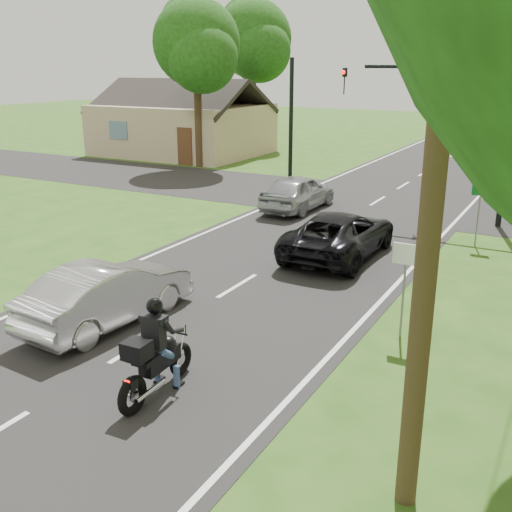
{
  "coord_description": "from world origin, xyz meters",
  "views": [
    {
      "loc": [
        7.68,
        -8.9,
        5.64
      ],
      "look_at": [
        1.12,
        3.0,
        1.3
      ],
      "focal_mm": 42.0,
      "sensor_mm": 36.0,
      "label": 1
    }
  ],
  "objects_px": {
    "utility_pole_near": "(440,118)",
    "silver_suv": "(298,192)",
    "motorcycle_rider": "(154,358)",
    "sign_white": "(405,268)",
    "traffic_signal": "(457,109)",
    "sign_green": "(480,198)",
    "dark_suv": "(340,234)",
    "silver_sedan": "(108,293)"
  },
  "relations": [
    {
      "from": "silver_suv",
      "to": "sign_white",
      "type": "height_order",
      "value": "sign_white"
    },
    {
      "from": "silver_sedan",
      "to": "sign_green",
      "type": "xyz_separation_m",
      "value": [
        6.26,
        10.43,
        0.88
      ]
    },
    {
      "from": "sign_white",
      "to": "silver_sedan",
      "type": "bearing_deg",
      "value": -158.15
    },
    {
      "from": "motorcycle_rider",
      "to": "silver_sedan",
      "type": "distance_m",
      "value": 3.52
    },
    {
      "from": "silver_sedan",
      "to": "sign_white",
      "type": "distance_m",
      "value": 6.59
    },
    {
      "from": "motorcycle_rider",
      "to": "dark_suv",
      "type": "bearing_deg",
      "value": 88.29
    },
    {
      "from": "silver_sedan",
      "to": "utility_pole_near",
      "type": "relative_size",
      "value": 0.43
    },
    {
      "from": "utility_pole_near",
      "to": "sign_white",
      "type": "bearing_deg",
      "value": 106.76
    },
    {
      "from": "silver_suv",
      "to": "sign_white",
      "type": "bearing_deg",
      "value": 126.75
    },
    {
      "from": "silver_suv",
      "to": "sign_white",
      "type": "xyz_separation_m",
      "value": [
        7.06,
        -9.86,
        0.86
      ]
    },
    {
      "from": "silver_sedan",
      "to": "utility_pole_near",
      "type": "bearing_deg",
      "value": 165.27
    },
    {
      "from": "motorcycle_rider",
      "to": "utility_pole_near",
      "type": "relative_size",
      "value": 0.22
    },
    {
      "from": "traffic_signal",
      "to": "sign_white",
      "type": "bearing_deg",
      "value": -82.95
    },
    {
      "from": "motorcycle_rider",
      "to": "sign_white",
      "type": "bearing_deg",
      "value": 52.01
    },
    {
      "from": "silver_sedan",
      "to": "sign_green",
      "type": "bearing_deg",
      "value": -117.06
    },
    {
      "from": "motorcycle_rider",
      "to": "sign_green",
      "type": "distance_m",
      "value": 12.91
    },
    {
      "from": "motorcycle_rider",
      "to": "utility_pole_near",
      "type": "bearing_deg",
      "value": -9.14
    },
    {
      "from": "silver_sedan",
      "to": "utility_pole_near",
      "type": "height_order",
      "value": "utility_pole_near"
    },
    {
      "from": "silver_suv",
      "to": "utility_pole_near",
      "type": "distance_m",
      "value": 17.67
    },
    {
      "from": "motorcycle_rider",
      "to": "silver_suv",
      "type": "height_order",
      "value": "motorcycle_rider"
    },
    {
      "from": "sign_green",
      "to": "sign_white",
      "type": "bearing_deg",
      "value": -91.43
    },
    {
      "from": "motorcycle_rider",
      "to": "sign_green",
      "type": "bearing_deg",
      "value": 72.36
    },
    {
      "from": "silver_suv",
      "to": "sign_white",
      "type": "relative_size",
      "value": 2.01
    },
    {
      "from": "dark_suv",
      "to": "motorcycle_rider",
      "type": "bearing_deg",
      "value": 90.43
    },
    {
      "from": "silver_suv",
      "to": "motorcycle_rider",
      "type": "bearing_deg",
      "value": 106.39
    },
    {
      "from": "motorcycle_rider",
      "to": "silver_sedan",
      "type": "bearing_deg",
      "value": 142.77
    },
    {
      "from": "dark_suv",
      "to": "silver_sedan",
      "type": "distance_m",
      "value": 7.77
    },
    {
      "from": "dark_suv",
      "to": "sign_white",
      "type": "relative_size",
      "value": 2.35
    },
    {
      "from": "motorcycle_rider",
      "to": "dark_suv",
      "type": "height_order",
      "value": "motorcycle_rider"
    },
    {
      "from": "traffic_signal",
      "to": "sign_green",
      "type": "bearing_deg",
      "value": -62.62
    },
    {
      "from": "sign_green",
      "to": "dark_suv",
      "type": "bearing_deg",
      "value": -137.79
    },
    {
      "from": "silver_sedan",
      "to": "traffic_signal",
      "type": "bearing_deg",
      "value": -105.34
    },
    {
      "from": "traffic_signal",
      "to": "sign_white",
      "type": "xyz_separation_m",
      "value": [
        1.36,
        -11.02,
        -2.54
      ]
    },
    {
      "from": "dark_suv",
      "to": "silver_suv",
      "type": "bearing_deg",
      "value": -53.51
    },
    {
      "from": "utility_pole_near",
      "to": "sign_green",
      "type": "xyz_separation_m",
      "value": [
        -1.3,
        12.98,
        -3.49
      ]
    },
    {
      "from": "silver_sedan",
      "to": "dark_suv",
      "type": "bearing_deg",
      "value": -106.95
    },
    {
      "from": "silver_sedan",
      "to": "traffic_signal",
      "type": "xyz_separation_m",
      "value": [
        4.7,
        13.45,
        3.41
      ]
    },
    {
      "from": "silver_suv",
      "to": "sign_green",
      "type": "bearing_deg",
      "value": 166.78
    },
    {
      "from": "utility_pole_near",
      "to": "silver_suv",
      "type": "bearing_deg",
      "value": 119.97
    },
    {
      "from": "silver_sedan",
      "to": "traffic_signal",
      "type": "height_order",
      "value": "traffic_signal"
    },
    {
      "from": "traffic_signal",
      "to": "sign_white",
      "type": "distance_m",
      "value": 11.39
    },
    {
      "from": "silver_sedan",
      "to": "traffic_signal",
      "type": "distance_m",
      "value": 14.65
    }
  ]
}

